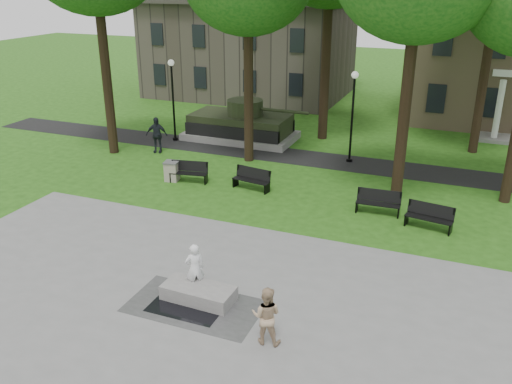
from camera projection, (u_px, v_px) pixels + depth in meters
ground at (252, 269)px, 18.23m from camera, size 120.00×120.00×0.00m
plaza at (179, 360)px, 13.93m from camera, size 22.00×16.00×0.02m
footpath at (338, 162)px, 28.54m from camera, size 44.00×2.60×0.01m
building_left at (251, 49)px, 43.47m from camera, size 15.00×10.00×7.20m
lamp_left at (173, 94)px, 31.22m from camera, size 0.36×0.36×4.73m
lamp_mid at (353, 110)px, 27.58m from camera, size 0.36×0.36×4.73m
tank_monument at (241, 125)px, 32.18m from camera, size 7.45×3.40×2.40m
puddle at (185, 308)px, 16.06m from camera, size 2.20×1.20×0.00m
concrete_block at (199, 293)px, 16.41m from camera, size 2.23×1.07×0.45m
skateboard at (196, 288)px, 17.01m from camera, size 0.80×0.44×0.07m
skateboarder at (195, 268)px, 16.62m from camera, size 0.71×0.69×1.64m
friend_watching at (266, 316)px, 14.30m from camera, size 0.89×0.74×1.67m
pedestrian_walker at (157, 135)px, 29.76m from camera, size 1.25×0.79×1.99m
park_bench_0 at (189, 171)px, 25.67m from camera, size 1.85×0.85×1.00m
park_bench_1 at (252, 178)px, 24.79m from camera, size 1.85×0.82×1.00m
park_bench_2 at (379, 202)px, 22.27m from camera, size 1.82×0.60×1.00m
park_bench_3 at (429, 216)px, 20.95m from camera, size 1.85×0.82×1.00m
trash_bin at (172, 171)px, 25.83m from camera, size 0.77×0.77×0.96m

